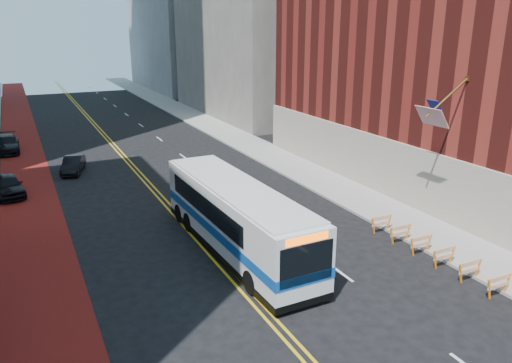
{
  "coord_description": "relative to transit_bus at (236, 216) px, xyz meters",
  "views": [
    {
      "loc": [
        -8.1,
        -11.54,
        11.3
      ],
      "look_at": [
        1.35,
        8.0,
        4.43
      ],
      "focal_mm": 35.0,
      "sensor_mm": 36.0,
      "label": 1
    }
  ],
  "objects": [
    {
      "name": "construction_barriers",
      "position": [
        8.28,
        -6.94,
        -1.2
      ],
      "size": [
        1.42,
        10.91,
        1.0
      ],
      "color": "orange",
      "rests_on": "ground"
    },
    {
      "name": "brick_building",
      "position": [
        20.61,
        1.63,
        9.09
      ],
      "size": [
        18.73,
        36.0,
        22.0
      ],
      "color": "maroon",
      "rests_on": "ground"
    },
    {
      "name": "sidewalk_right",
      "position": [
        10.68,
        19.63,
        -1.8
      ],
      "size": [
        4.0,
        140.0,
        0.15
      ],
      "primitive_type": "cube",
      "color": "gray",
      "rests_on": "ground"
    },
    {
      "name": "car_a",
      "position": [
        -10.62,
        14.78,
        -1.13
      ],
      "size": [
        2.41,
        4.56,
        1.48
      ],
      "primitive_type": "imported",
      "rotation": [
        0.0,
        0.0,
        0.16
      ],
      "color": "black",
      "rests_on": "ground"
    },
    {
      "name": "car_c",
      "position": [
        -10.62,
        28.39,
        -1.13
      ],
      "size": [
        2.1,
        5.14,
        1.49
      ],
      "primitive_type": "imported",
      "rotation": [
        0.0,
        0.0,
        0.0
      ],
      "color": "black",
      "rests_on": "ground"
    },
    {
      "name": "bus_lane_paint",
      "position": [
        -9.42,
        19.63,
        -1.87
      ],
      "size": [
        3.6,
        140.0,
        0.01
      ],
      "primitive_type": "cube",
      "color": "#60160D",
      "rests_on": "ground"
    },
    {
      "name": "center_line_outer",
      "position": [
        -1.14,
        19.63,
        -1.87
      ],
      "size": [
        0.14,
        140.0,
        0.01
      ],
      "primitive_type": "cube",
      "color": "gold",
      "rests_on": "ground"
    },
    {
      "name": "car_b",
      "position": [
        -5.91,
        18.72,
        -1.23
      ],
      "size": [
        2.4,
        4.11,
        1.28
      ],
      "primitive_type": "imported",
      "rotation": [
        0.0,
        0.0,
        -0.29
      ],
      "color": "black",
      "rests_on": "ground"
    },
    {
      "name": "center_line_inner",
      "position": [
        -1.5,
        19.63,
        -1.87
      ],
      "size": [
        0.14,
        140.0,
        0.01
      ],
      "primitive_type": "cube",
      "color": "gold",
      "rests_on": "ground"
    },
    {
      "name": "transit_bus",
      "position": [
        0.0,
        0.0,
        0.0
      ],
      "size": [
        3.24,
        13.13,
        3.59
      ],
      "rotation": [
        0.0,
        0.0,
        0.03
      ],
      "color": "silver",
      "rests_on": "ground"
    },
    {
      "name": "lane_dashes",
      "position": [
        3.48,
        27.63,
        -1.87
      ],
      "size": [
        0.14,
        98.2,
        0.01
      ],
      "color": "silver",
      "rests_on": "ground"
    }
  ]
}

